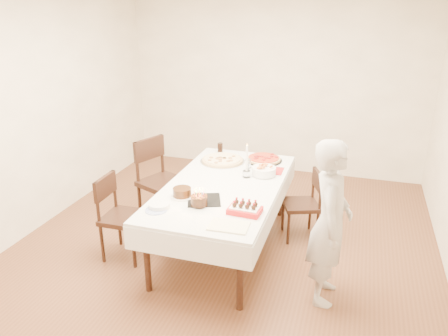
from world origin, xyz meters
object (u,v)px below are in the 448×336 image
(taper_candle, at_px, (247,160))
(chair_left_savory, at_px, (163,183))
(pasta_bowl, at_px, (264,171))
(birthday_cake, at_px, (199,197))
(chair_left_dessert, at_px, (124,218))
(pizza_white, at_px, (222,160))
(strawberry_box, at_px, (245,209))
(layer_cake, at_px, (182,193))
(chair_right_savory, at_px, (301,205))
(person, at_px, (330,223))
(cola_glass, at_px, (220,148))
(dining_table, at_px, (224,216))
(pizza_pepperoni, at_px, (264,159))

(taper_candle, bearing_deg, chair_left_savory, 175.71)
(pasta_bowl, height_order, birthday_cake, birthday_cake)
(chair_left_dessert, height_order, pasta_bowl, chair_left_dessert)
(pizza_white, bearing_deg, strawberry_box, -63.63)
(taper_candle, distance_m, layer_cake, 0.84)
(chair_right_savory, relative_size, person, 0.53)
(birthday_cake, xyz_separation_m, strawberry_box, (0.44, -0.01, -0.05))
(person, relative_size, layer_cake, 6.61)
(chair_left_savory, relative_size, taper_candle, 2.69)
(pizza_white, height_order, layer_cake, layer_cake)
(chair_left_savory, distance_m, cola_glass, 0.85)
(chair_left_savory, height_order, layer_cake, chair_left_savory)
(pizza_white, bearing_deg, chair_left_dessert, -122.79)
(chair_left_savory, xyz_separation_m, taper_candle, (1.03, -0.08, 0.42))
(strawberry_box, bearing_deg, cola_glass, 115.58)
(chair_left_savory, distance_m, birthday_cake, 1.23)
(dining_table, bearing_deg, birthday_cake, -96.98)
(chair_left_dessert, bearing_deg, dining_table, -154.59)
(dining_table, height_order, person, person)
(pasta_bowl, height_order, strawberry_box, pasta_bowl)
(pasta_bowl, bearing_deg, dining_table, -132.64)
(pasta_bowl, bearing_deg, cola_glass, 139.71)
(chair_left_dessert, relative_size, person, 0.59)
(chair_left_dessert, bearing_deg, taper_candle, -147.79)
(chair_left_dessert, height_order, pizza_white, chair_left_dessert)
(cola_glass, bearing_deg, person, -45.18)
(chair_left_savory, bearing_deg, layer_cake, 149.36)
(person, xyz_separation_m, pasta_bowl, (-0.78, 0.90, 0.05))
(chair_right_savory, bearing_deg, person, -90.78)
(chair_right_savory, xyz_separation_m, taper_candle, (-0.58, -0.22, 0.54))
(dining_table, bearing_deg, pizza_pepperoni, 73.81)
(person, distance_m, strawberry_box, 0.75)
(chair_left_savory, xyz_separation_m, pizza_white, (0.64, 0.30, 0.26))
(dining_table, relative_size, person, 1.42)
(chair_left_dessert, bearing_deg, pizza_white, -124.00)
(chair_right_savory, xyz_separation_m, layer_cake, (-1.04, -0.90, 0.40))
(pasta_bowl, distance_m, strawberry_box, 0.93)
(chair_right_savory, height_order, cola_glass, cola_glass)
(dining_table, bearing_deg, pasta_bowl, 47.36)
(layer_cake, xyz_separation_m, birthday_cake, (0.23, -0.13, 0.04))
(pizza_pepperoni, xyz_separation_m, pasta_bowl, (0.10, -0.45, 0.03))
(pizza_pepperoni, distance_m, cola_glass, 0.61)
(chair_right_savory, xyz_separation_m, person, (0.37, -1.01, 0.35))
(layer_cake, xyz_separation_m, strawberry_box, (0.67, -0.14, -0.01))
(pizza_white, distance_m, cola_glass, 0.35)
(chair_left_dessert, height_order, pizza_pepperoni, chair_left_dessert)
(layer_cake, bearing_deg, chair_left_dessert, -175.73)
(dining_table, bearing_deg, strawberry_box, -56.37)
(strawberry_box, bearing_deg, layer_cake, 167.86)
(pasta_bowl, distance_m, layer_cake, 1.01)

